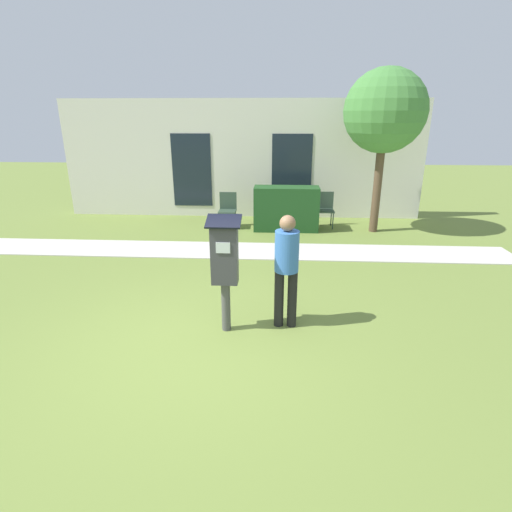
{
  "coord_description": "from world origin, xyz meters",
  "views": [
    {
      "loc": [
        1.06,
        -4.34,
        2.79
      ],
      "look_at": [
        0.78,
        0.55,
        1.05
      ],
      "focal_mm": 28.0,
      "sensor_mm": 36.0,
      "label": 1
    }
  ],
  "objects_px": {
    "outdoor_chair_left": "(228,207)",
    "outdoor_chair_middle": "(276,208)",
    "outdoor_chair_right": "(325,207)",
    "parking_meter": "(225,260)",
    "person_standing": "(287,263)"
  },
  "relations": [
    {
      "from": "person_standing",
      "to": "outdoor_chair_left",
      "type": "distance_m",
      "value": 5.33
    },
    {
      "from": "parking_meter",
      "to": "outdoor_chair_right",
      "type": "xyz_separation_m",
      "value": [
        1.89,
        5.49,
        -0.49
      ]
    },
    {
      "from": "outdoor_chair_left",
      "to": "person_standing",
      "type": "bearing_deg",
      "value": -61.19
    },
    {
      "from": "person_standing",
      "to": "outdoor_chair_left",
      "type": "xyz_separation_m",
      "value": [
        -1.43,
        5.12,
        -0.4
      ]
    },
    {
      "from": "person_standing",
      "to": "outdoor_chair_right",
      "type": "height_order",
      "value": "person_standing"
    },
    {
      "from": "parking_meter",
      "to": "outdoor_chair_middle",
      "type": "height_order",
      "value": "parking_meter"
    },
    {
      "from": "outdoor_chair_middle",
      "to": "parking_meter",
      "type": "bearing_deg",
      "value": -105.86
    },
    {
      "from": "parking_meter",
      "to": "outdoor_chair_left",
      "type": "bearing_deg",
      "value": 96.82
    },
    {
      "from": "outdoor_chair_left",
      "to": "outdoor_chair_middle",
      "type": "distance_m",
      "value": 1.26
    },
    {
      "from": "person_standing",
      "to": "outdoor_chair_middle",
      "type": "relative_size",
      "value": 1.76
    },
    {
      "from": "parking_meter",
      "to": "outdoor_chair_middle",
      "type": "xyz_separation_m",
      "value": [
        0.63,
        5.25,
        -0.49
      ]
    },
    {
      "from": "parking_meter",
      "to": "outdoor_chair_middle",
      "type": "distance_m",
      "value": 5.31
    },
    {
      "from": "parking_meter",
      "to": "person_standing",
      "type": "xyz_separation_m",
      "value": [
        0.8,
        0.16,
        -0.09
      ]
    },
    {
      "from": "person_standing",
      "to": "parking_meter",
      "type": "bearing_deg",
      "value": 153.4
    },
    {
      "from": "outdoor_chair_left",
      "to": "outdoor_chair_right",
      "type": "height_order",
      "value": "same"
    }
  ]
}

